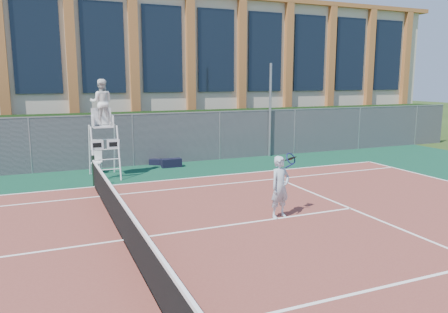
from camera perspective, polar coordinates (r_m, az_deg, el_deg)
name	(u,v)px	position (r m, az deg, el deg)	size (l,w,h in m)	color
ground	(124,241)	(10.42, -12.94, -10.74)	(120.00, 120.00, 0.00)	#233814
apron	(117,228)	(11.35, -13.84, -9.01)	(36.00, 20.00, 0.01)	#0D3C27
tennis_court	(124,240)	(10.41, -12.94, -10.64)	(23.77, 10.97, 0.02)	brown
tennis_net	(123,219)	(10.24, -13.06, -7.93)	(0.10, 11.30, 1.10)	black
fence	(84,143)	(18.68, -17.84, 1.67)	(40.00, 0.06, 2.20)	#595E60
hedge	(81,140)	(19.86, -18.16, 2.12)	(40.00, 1.40, 2.20)	black
building	(66,71)	(27.63, -19.97, 10.43)	(45.00, 10.60, 8.22)	beige
steel_pole	(270,110)	(21.00, 6.04, 6.00)	(0.12, 0.12, 4.42)	#9EA0A5
umpire_chair	(102,105)	(16.85, -15.69, 6.46)	(1.04, 1.60, 3.72)	white
plastic_chair	(97,160)	(17.93, -16.31, -0.46)	(0.51, 0.52, 0.87)	silver
sports_bag_near	(171,163)	(18.54, -6.89, -0.83)	(0.85, 0.34, 0.36)	black
sports_bag_far	(157,162)	(19.12, -8.77, -0.71)	(0.63, 0.27, 0.25)	black
tennis_player	(280,187)	(11.61, 7.35, -3.94)	(0.97, 0.70, 1.67)	#A8BDC9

